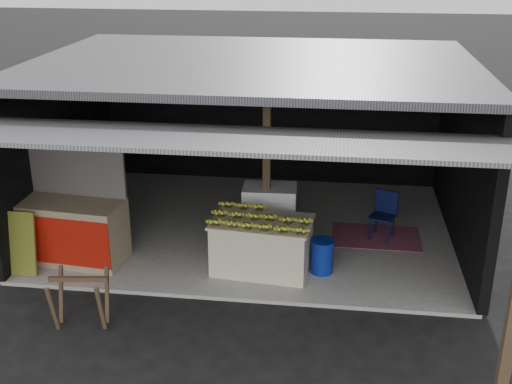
# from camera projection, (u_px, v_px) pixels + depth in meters

# --- Properties ---
(ground) EXTENTS (80.00, 80.00, 0.00)m
(ground) POSITION_uv_depth(u_px,v_px,m) (230.00, 301.00, 9.20)
(ground) COLOR black
(ground) RESTS_ON ground
(concrete_slab) EXTENTS (7.00, 5.00, 0.06)m
(concrete_slab) POSITION_uv_depth(u_px,v_px,m) (254.00, 227.00, 11.50)
(concrete_slab) COLOR gray
(concrete_slab) RESTS_ON ground
(shophouse) EXTENTS (7.40, 7.29, 3.02)m
(shophouse) POSITION_uv_depth(u_px,v_px,m) (256.00, 111.00, 11.03)
(shophouse) COLOR black
(shophouse) RESTS_ON ground
(banana_table) EXTENTS (1.59, 1.07, 0.83)m
(banana_table) POSITION_uv_depth(u_px,v_px,m) (262.00, 245.00, 9.82)
(banana_table) COLOR silver
(banana_table) RESTS_ON concrete_slab
(banana_pile) EXTENTS (1.46, 0.97, 0.16)m
(banana_pile) POSITION_uv_depth(u_px,v_px,m) (262.00, 216.00, 9.64)
(banana_pile) COLOR gold
(banana_pile) RESTS_ON banana_table
(white_crate) EXTENTS (0.90, 0.64, 0.98)m
(white_crate) POSITION_uv_depth(u_px,v_px,m) (269.00, 214.00, 10.76)
(white_crate) COLOR white
(white_crate) RESTS_ON concrete_slab
(neighbor_stall) EXTENTS (1.82, 0.95, 1.80)m
(neighbor_stall) POSITION_uv_depth(u_px,v_px,m) (69.00, 228.00, 10.12)
(neighbor_stall) COLOR #998466
(neighbor_stall) RESTS_ON concrete_slab
(green_signboard) EXTENTS (0.67, 0.21, 0.99)m
(green_signboard) POSITION_uv_depth(u_px,v_px,m) (14.00, 243.00, 9.70)
(green_signboard) COLOR black
(green_signboard) RESTS_ON concrete_slab
(sawhorse) EXTENTS (0.77, 0.74, 0.75)m
(sawhorse) POSITION_uv_depth(u_px,v_px,m) (80.00, 296.00, 8.43)
(sawhorse) COLOR #473623
(sawhorse) RESTS_ON ground
(water_barrel) EXTENTS (0.35, 0.35, 0.51)m
(water_barrel) POSITION_uv_depth(u_px,v_px,m) (322.00, 257.00, 9.81)
(water_barrel) COLOR navy
(water_barrel) RESTS_ON concrete_slab
(plastic_chair) EXTENTS (0.51, 0.51, 0.83)m
(plastic_chair) POSITION_uv_depth(u_px,v_px,m) (384.00, 211.00, 10.89)
(plastic_chair) COLOR #091037
(plastic_chair) RESTS_ON concrete_slab
(magenta_rug) EXTENTS (1.52, 1.02, 0.01)m
(magenta_rug) POSITION_uv_depth(u_px,v_px,m) (376.00, 237.00, 11.06)
(magenta_rug) COLOR maroon
(magenta_rug) RESTS_ON concrete_slab
(picture_frames) EXTENTS (1.62, 0.04, 0.46)m
(picture_frames) POSITION_uv_depth(u_px,v_px,m) (261.00, 93.00, 13.03)
(picture_frames) COLOR black
(picture_frames) RESTS_ON shophouse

